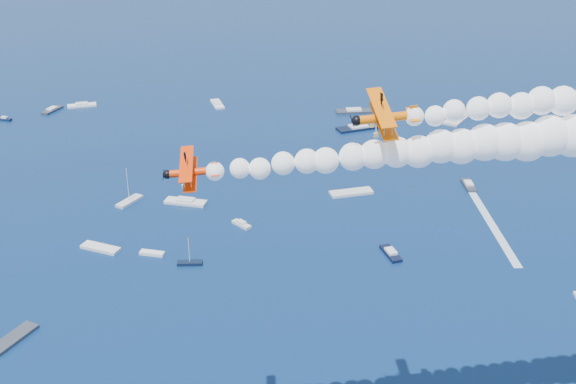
# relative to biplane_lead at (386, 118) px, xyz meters

# --- Properties ---
(biplane_lead) EXTENTS (9.62, 11.10, 7.45)m
(biplane_lead) POSITION_rel_biplane_lead_xyz_m (0.00, 0.00, 0.00)
(biplane_lead) COLOR #FF6B05
(biplane_trail) EXTENTS (8.02, 9.23, 6.25)m
(biplane_trail) POSITION_rel_biplane_lead_xyz_m (-22.04, -4.11, -6.26)
(biplane_trail) COLOR #FF3705
(smoke_trail_trail) EXTENTS (64.46, 28.55, 11.03)m
(smoke_trail_trail) POSITION_rel_biplane_lead_xyz_m (8.98, 1.88, -3.84)
(smoke_trail_trail) COLOR white
(spectator_boats) EXTENTS (231.50, 158.41, 0.70)m
(spectator_boats) POSITION_rel_biplane_lead_xyz_m (-18.18, 103.20, -55.99)
(spectator_boats) COLOR #2D323C
(spectator_boats) RESTS_ON ground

